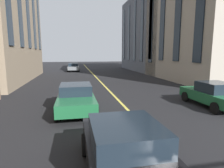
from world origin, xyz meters
name	(u,v)px	position (x,y,z in m)	size (l,w,h in m)	color
lane_centre_line	(114,96)	(20.00, 0.00, 0.00)	(80.00, 0.16, 0.01)	#D8C64C
car_grey_near	(73,67)	(40.36, 2.84, 0.70)	(4.40, 1.95, 1.37)	slate
car_black_mid	(128,154)	(11.05, 1.61, 0.70)	(4.40, 1.95, 1.37)	black
car_green_trailing	(76,97)	(17.05, 2.68, 0.70)	(4.40, 1.95, 1.37)	#1E6038
car_green_parked_a	(213,94)	(16.30, -4.90, 0.70)	(3.90, 1.89, 1.40)	#1E6038
building_right_near	(169,34)	(38.54, -13.79, 6.41)	(17.36, 12.70, 12.82)	#565B66
building_right_far	(208,9)	(26.62, -12.05, 7.87)	(13.47, 9.22, 15.73)	#A89E8E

